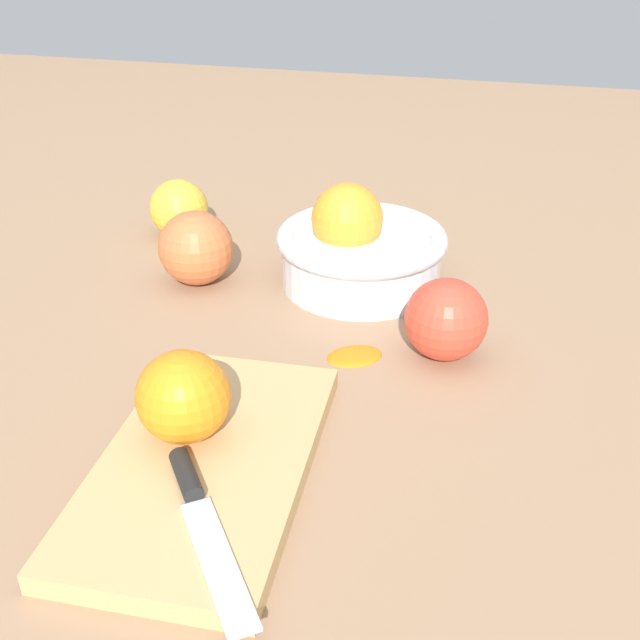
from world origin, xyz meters
name	(u,v)px	position (x,y,z in m)	size (l,w,h in m)	color
ground_plane	(232,369)	(0.00, 0.00, 0.00)	(2.40, 2.40, 0.00)	#997556
bowl	(359,248)	(-0.19, 0.07, 0.04)	(0.18, 0.18, 0.11)	silver
cutting_board	(206,464)	(0.13, 0.03, 0.01)	(0.25, 0.15, 0.02)	tan
orange_on_board	(183,397)	(0.12, 0.01, 0.05)	(0.07, 0.07, 0.07)	orange
knife	(199,510)	(0.19, 0.05, 0.02)	(0.13, 0.11, 0.01)	silver
apple_front_left	(179,209)	(-0.26, -0.16, 0.03)	(0.07, 0.07, 0.07)	gold
apple_back_left	(446,319)	(-0.07, 0.18, 0.04)	(0.07, 0.07, 0.07)	#D6422D
apple_front_left_2	(196,248)	(-0.15, -0.09, 0.04)	(0.08, 0.08, 0.08)	#CC6638
citrus_peel	(355,353)	(-0.05, 0.10, 0.00)	(0.05, 0.04, 0.01)	orange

